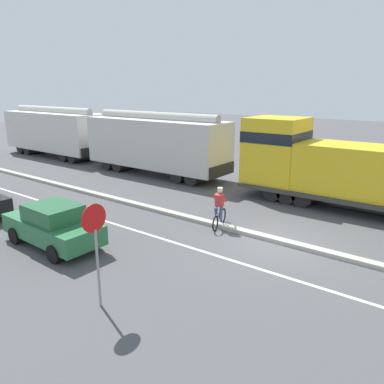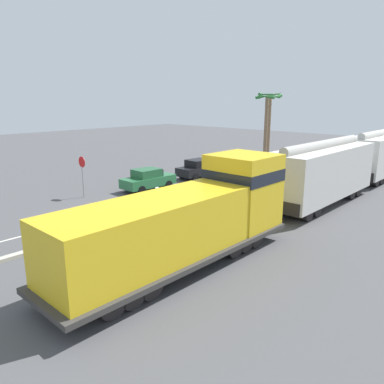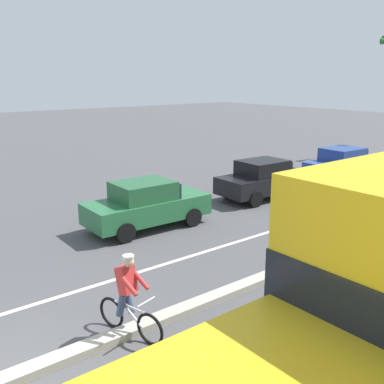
{
  "view_description": "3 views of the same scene",
  "coord_description": "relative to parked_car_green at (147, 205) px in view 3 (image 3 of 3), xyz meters",
  "views": [
    {
      "loc": [
        -12.53,
        -5.38,
        5.68
      ],
      "look_at": [
        0.49,
        4.41,
        1.13
      ],
      "focal_mm": 35.0,
      "sensor_mm": 36.0,
      "label": 1
    },
    {
      "loc": [
        15.93,
        -11.42,
        6.72
      ],
      "look_at": [
        3.06,
        2.39,
        2.0
      ],
      "focal_mm": 35.0,
      "sensor_mm": 36.0,
      "label": 2
    },
    {
      "loc": [
        6.99,
        -1.34,
        5.0
      ],
      "look_at": [
        -4.73,
        7.98,
        1.12
      ],
      "focal_mm": 42.0,
      "sensor_mm": 36.0,
      "label": 3
    }
  ],
  "objects": [
    {
      "name": "lane_stripe",
      "position": [
        2.89,
        -0.48,
        -0.81
      ],
      "size": [
        0.14,
        36.0,
        0.01
      ],
      "primitive_type": "cube",
      "color": "silver",
      "rests_on": "ground"
    },
    {
      "name": "parked_car_blue",
      "position": [
        -0.04,
        11.47,
        0.0
      ],
      "size": [
        1.95,
        4.26,
        1.62
      ],
      "color": "#28479E",
      "rests_on": "ground"
    },
    {
      "name": "median_curb",
      "position": [
        5.29,
        -0.48,
        -0.74
      ],
      "size": [
        0.36,
        36.0,
        0.16
      ],
      "primitive_type": "cube",
      "color": "#B2AD9E",
      "rests_on": "ground"
    },
    {
      "name": "parked_car_green",
      "position": [
        0.0,
        0.0,
        0.0
      ],
      "size": [
        1.91,
        4.24,
        1.62
      ],
      "color": "#286B3D",
      "rests_on": "ground"
    },
    {
      "name": "parked_car_black",
      "position": [
        -0.2,
        5.98,
        0.0
      ],
      "size": [
        1.96,
        4.26,
        1.62
      ],
      "color": "black",
      "rests_on": "ground"
    },
    {
      "name": "cyclist",
      "position": [
        5.3,
        -3.85,
        0.0
      ],
      "size": [
        1.67,
        0.6,
        1.71
      ],
      "color": "black",
      "rests_on": "ground"
    }
  ]
}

